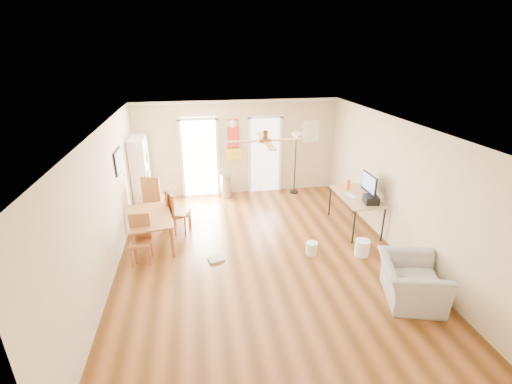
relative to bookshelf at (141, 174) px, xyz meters
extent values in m
plane|color=brown|center=(2.55, -2.85, -0.92)|extent=(7.00, 7.00, 0.00)
cube|color=red|center=(2.42, 0.63, 0.63)|extent=(0.46, 0.03, 1.10)
cube|color=white|center=(4.60, 0.62, 0.78)|extent=(0.50, 0.04, 0.60)
cube|color=black|center=(-0.18, -1.45, 0.78)|extent=(0.04, 0.66, 0.48)
cylinder|color=#A8A8AA|center=(2.16, 0.31, -0.60)|extent=(0.34, 0.34, 0.66)
cube|color=white|center=(4.75, -1.93, -0.13)|extent=(0.21, 0.39, 0.01)
cube|color=black|center=(5.00, -2.41, -0.05)|extent=(0.33, 0.36, 0.17)
cylinder|color=#FF4616|center=(4.85, -1.56, -0.02)|extent=(0.09, 0.09, 0.24)
cylinder|color=silver|center=(3.56, -2.93, -0.79)|extent=(0.25, 0.25, 0.26)
cylinder|color=white|center=(4.54, -3.12, -0.76)|extent=(0.32, 0.32, 0.33)
cube|color=#9B9B96|center=(1.65, -2.83, -0.90)|extent=(0.34, 0.30, 0.04)
imported|color=#9E9E99|center=(4.70, -4.52, -0.58)|extent=(1.19, 1.28, 0.69)
camera|label=1|loc=(1.40, -8.84, 2.93)|focal=25.05mm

